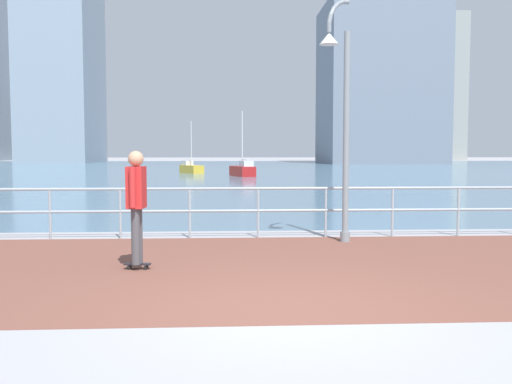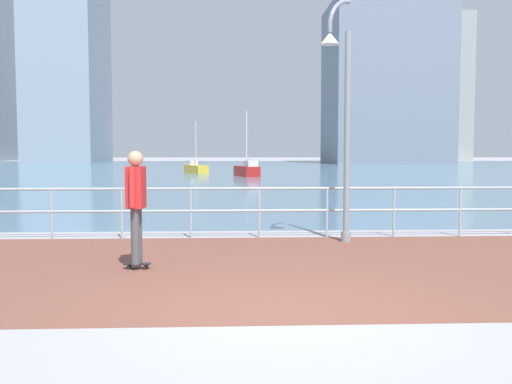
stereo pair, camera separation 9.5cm
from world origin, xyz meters
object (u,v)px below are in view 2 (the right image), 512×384
Objects in this scene: skateboarder at (136,198)px; lamppost at (342,109)px; sailboat_yellow at (247,170)px; sailboat_white at (195,168)px.

lamppost is at bearing 33.16° from skateboarder.
lamppost reaches higher than sailboat_yellow.
sailboat_white is at bearing 124.87° from sailboat_yellow.
lamppost reaches higher than skateboarder.
lamppost is 29.52m from sailboat_yellow.
skateboarder is 31.86m from sailboat_yellow.
lamppost is at bearing -81.97° from sailboat_white.
lamppost is 1.02× the size of sailboat_yellow.
skateboarder is at bearing -146.84° from lamppost.
sailboat_yellow is 7.00m from sailboat_white.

